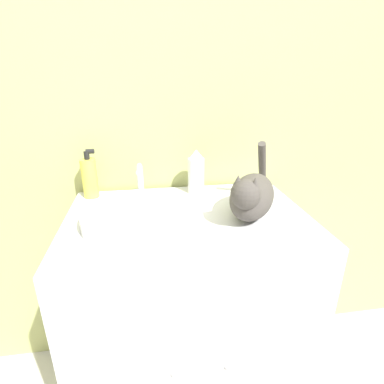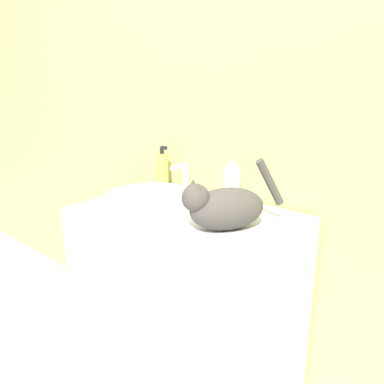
% 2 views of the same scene
% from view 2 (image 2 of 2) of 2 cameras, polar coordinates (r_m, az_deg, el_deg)
% --- Properties ---
extents(wall_back, '(6.00, 0.05, 2.50)m').
position_cam_2_polar(wall_back, '(1.61, 6.94, 13.24)').
color(wall_back, tan).
rests_on(wall_back, ground_plane).
extents(vanity_cabinet, '(0.83, 0.58, 0.86)m').
position_cam_2_polar(vanity_cabinet, '(1.62, -0.84, -17.57)').
color(vanity_cabinet, silver).
rests_on(vanity_cabinet, ground_plane).
extents(sink_basin, '(0.38, 0.38, 0.05)m').
position_cam_2_polar(sink_basin, '(1.50, -6.16, -1.26)').
color(sink_basin, white).
rests_on(sink_basin, vanity_cabinet).
extents(faucet, '(0.17, 0.10, 0.14)m').
position_cam_2_polar(faucet, '(1.63, -1.25, 1.59)').
color(faucet, silver).
rests_on(faucet, vanity_cabinet).
extents(cat, '(0.26, 0.35, 0.23)m').
position_cam_2_polar(cat, '(1.25, 4.86, -2.21)').
color(cat, '#47423D').
rests_on(cat, vanity_cabinet).
extents(soap_bottle, '(0.06, 0.06, 0.19)m').
position_cam_2_polar(soap_bottle, '(1.80, -4.55, 3.56)').
color(soap_bottle, '#EADB4C').
rests_on(soap_bottle, vanity_cabinet).
extents(spray_bottle, '(0.07, 0.07, 0.18)m').
position_cam_2_polar(spray_bottle, '(1.52, 6.09, 1.44)').
color(spray_bottle, silver).
rests_on(spray_bottle, vanity_cabinet).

